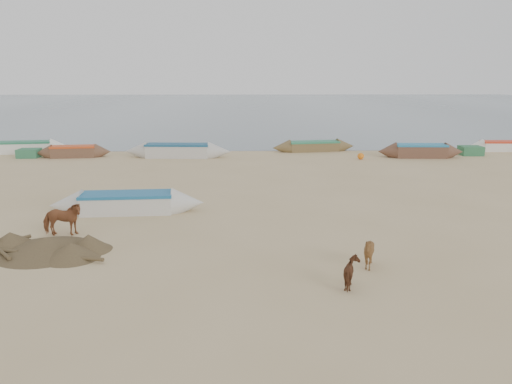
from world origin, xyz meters
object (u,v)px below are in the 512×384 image
cow_adult (62,219)px  calf_front (369,253)px  near_canoe (127,203)px  calf_right (353,273)px

cow_adult → calf_front: (10.04, -3.34, -0.11)m
calf_front → near_canoe: 10.60m
near_canoe → calf_right: bearing=-48.7°
calf_front → calf_right: (-0.74, -1.33, -0.09)m
cow_adult → near_canoe: bearing=-30.5°
cow_adult → near_canoe: (1.58, 3.04, -0.19)m
calf_front → near_canoe: bearing=-156.7°
calf_front → calf_right: size_ratio=1.22×
calf_right → near_canoe: near_canoe is taller
calf_front → calf_right: bearing=-58.8°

